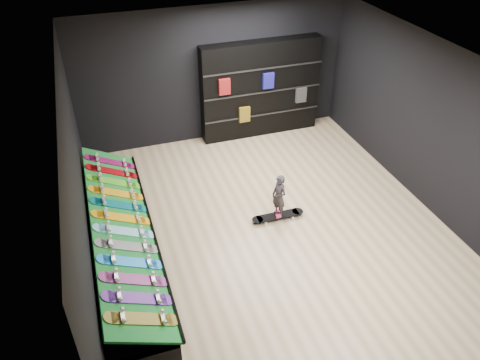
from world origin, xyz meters
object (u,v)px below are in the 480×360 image
object	(u,v)px
display_rack	(123,248)
child	(279,204)
floor_skateboard	(278,217)
back_shelving	(261,89)

from	to	relation	value
display_rack	child	xyz separation A→B (m)	(2.76, 0.16, 0.09)
floor_skateboard	child	bearing A→B (deg)	-178.87
back_shelving	floor_skateboard	world-z (taller)	back_shelving
display_rack	back_shelving	size ratio (longest dim) A/B	1.64
back_shelving	display_rack	bearing A→B (deg)	-137.29
display_rack	floor_skateboard	xyz separation A→B (m)	(2.76, 0.16, -0.21)
display_rack	floor_skateboard	size ratio (longest dim) A/B	4.59
display_rack	floor_skateboard	world-z (taller)	display_rack
back_shelving	floor_skateboard	distance (m)	3.43
back_shelving	child	world-z (taller)	back_shelving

